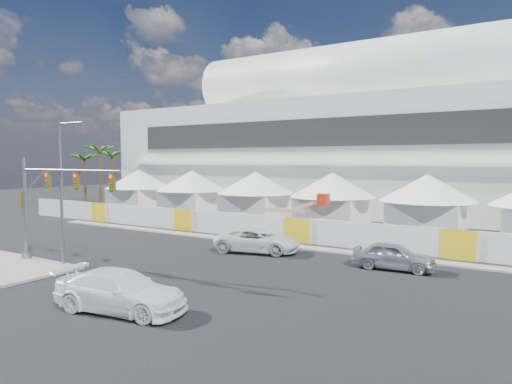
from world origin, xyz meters
The scene contains 13 objects.
ground centered at (0.00, 0.00, 0.00)m, with size 160.00×160.00×0.00m, color black.
far_curb centered at (20.00, 12.50, 0.06)m, with size 80.00×1.20×0.12m, color gray.
stadium centered at (8.71, 41.50, 9.45)m, with size 80.00×24.80×21.98m.
tent_row centered at (0.50, 24.00, 3.15)m, with size 53.40×8.40×5.40m.
hoarding_fence centered at (6.00, 14.50, 1.00)m, with size 70.00×0.25×2.00m, color white.
palm_cluster centered at (-33.46, 29.50, 6.88)m, with size 10.60×10.60×8.55m.
sedan_silver centered at (15.07, 9.37, 0.83)m, with size 4.88×1.96×1.66m, color #B7B7BC.
pickup_curb centered at (5.28, 9.41, 0.85)m, with size 6.15×2.83×1.71m, color white.
pickup_near centered at (6.97, -4.72, 0.89)m, with size 6.14×2.50×1.78m, color white.
lot_car_c centered at (-15.91, 18.18, 0.66)m, with size 4.55×1.85×1.32m, color #AEAEB3.
traffic_mast centered at (-4.17, -1.00, 3.94)m, with size 9.53×0.65×6.72m.
streetlight_median centered at (-2.44, -0.80, 5.26)m, with size 2.46×0.25×8.91m.
boom_lift centered at (2.20, 18.06, 1.00)m, with size 7.37×2.00×3.71m.
Camera 1 is at (22.44, -18.26, 6.64)m, focal length 32.00 mm.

